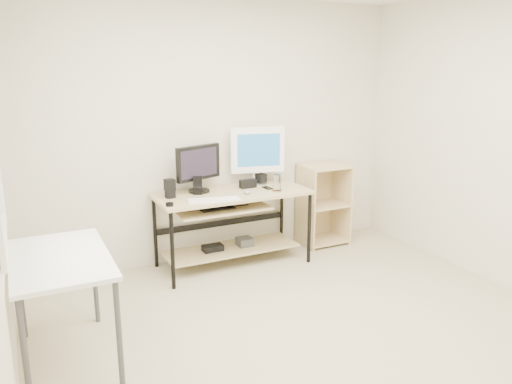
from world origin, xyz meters
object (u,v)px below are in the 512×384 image
at_px(audio_controller, 198,185).
at_px(white_imac, 258,151).
at_px(side_table, 61,268).
at_px(shelf_unit, 321,204).
at_px(desk, 230,213).
at_px(black_monitor, 198,166).

bearing_deg(audio_controller, white_imac, 34.29).
distance_m(side_table, shelf_unit, 3.09).
xyz_separation_m(desk, white_imac, (0.39, 0.19, 0.56)).
distance_m(desk, shelf_unit, 1.19).
xyz_separation_m(shelf_unit, white_imac, (-0.78, 0.03, 0.64)).
bearing_deg(shelf_unit, audio_controller, -176.26).
height_order(side_table, shelf_unit, shelf_unit).
bearing_deg(white_imac, desk, -141.37).
bearing_deg(audio_controller, side_table, -115.98).
bearing_deg(black_monitor, audio_controller, -136.37).
xyz_separation_m(black_monitor, audio_controller, (-0.04, -0.08, -0.17)).
xyz_separation_m(shelf_unit, black_monitor, (-1.44, -0.01, 0.56)).
distance_m(side_table, white_imac, 2.44).
relative_size(desk, shelf_unit, 1.67).
xyz_separation_m(side_table, white_imac, (2.05, 1.25, 0.42)).
bearing_deg(black_monitor, side_table, -158.72).
height_order(white_imac, audio_controller, white_imac).
height_order(desk, black_monitor, black_monitor).
bearing_deg(audio_controller, desk, 12.42).
xyz_separation_m(desk, audio_controller, (-0.31, 0.06, 0.30)).
xyz_separation_m(desk, side_table, (-1.65, -1.06, 0.13)).
bearing_deg(side_table, white_imac, 31.35).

